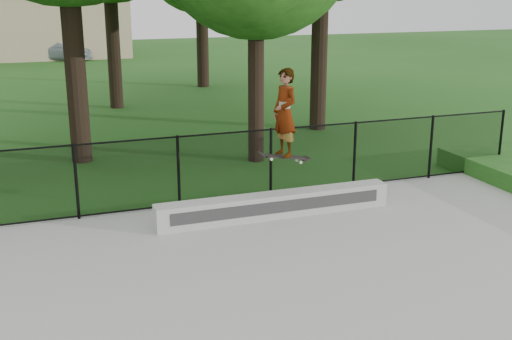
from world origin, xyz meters
The scene contains 5 objects.
grind_ledge centered at (1.63, 4.70, 0.30)m, with size 4.75×0.40×0.47m, color #B7B7B1.
car_c centered at (-0.63, 35.71, 0.66)m, with size 1.85×4.19×1.32m, color #99A5AE.
skater_airborne centered at (1.74, 4.54, 2.12)m, with size 0.84×0.67×1.80m.
chainlink_fence centered at (0.00, 5.90, 0.81)m, with size 16.06×0.06×1.50m.
distant_building centered at (-2.00, 38.00, 2.16)m, with size 12.40×6.40×4.30m.
Camera 1 is at (-2.80, -6.28, 4.40)m, focal length 45.00 mm.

